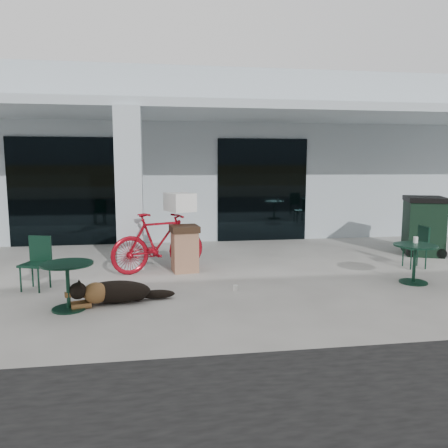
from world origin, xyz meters
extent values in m
plane|color=#B5B2AB|center=(0.00, 0.00, 0.00)|extent=(80.00, 80.00, 0.00)
cube|color=#ACB9C2|center=(0.00, 8.50, 2.25)|extent=(22.00, 7.00, 4.50)
cube|color=black|center=(-3.20, 4.98, 1.35)|extent=(2.80, 0.06, 2.70)
cube|color=black|center=(1.80, 4.98, 1.35)|extent=(2.40, 0.06, 2.70)
cube|color=#ACB9C2|center=(-1.50, 2.30, 1.56)|extent=(0.50, 0.50, 3.12)
cube|color=#ACB9C2|center=(0.00, 3.60, 3.21)|extent=(22.00, 2.80, 0.18)
imported|color=#A00C1B|center=(-0.95, 1.90, 0.56)|extent=(1.94, 1.21, 1.13)
cube|color=white|center=(-0.54, 2.07, 1.31)|extent=(0.63, 0.72, 0.35)
cylinder|color=white|center=(0.26, 0.38, 0.05)|extent=(0.09, 0.09, 0.09)
cylinder|color=white|center=(3.47, 0.53, 0.73)|extent=(0.10, 0.10, 0.11)
camera|label=1|loc=(-0.95, -6.37, 2.02)|focal=35.00mm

